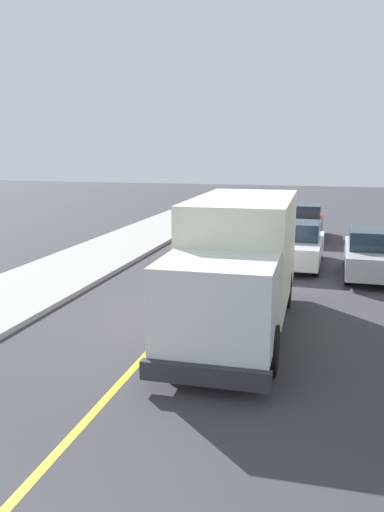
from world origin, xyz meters
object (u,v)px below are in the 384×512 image
at_px(parked_car_mid, 304,222).
at_px(box_truck, 239,258).
at_px(parked_van_across, 372,254).
at_px(parked_car_near, 297,245).

bearing_deg(parked_car_mid, box_truck, -93.58).
distance_m(parked_car_mid, parked_van_across, 7.85).
bearing_deg(parked_car_near, parked_car_mid, 91.03).
bearing_deg(parked_van_across, box_truck, -119.57).
distance_m(box_truck, parked_car_near, 7.53).
xyz_separation_m(parked_car_near, parked_car_mid, (-0.11, 6.29, 0.00)).
bearing_deg(parked_car_near, parked_van_across, -22.16).
bearing_deg(box_truck, parked_car_near, 82.54).
height_order(parked_car_mid, parked_van_across, same).
distance_m(parked_car_near, parked_car_mid, 6.29).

